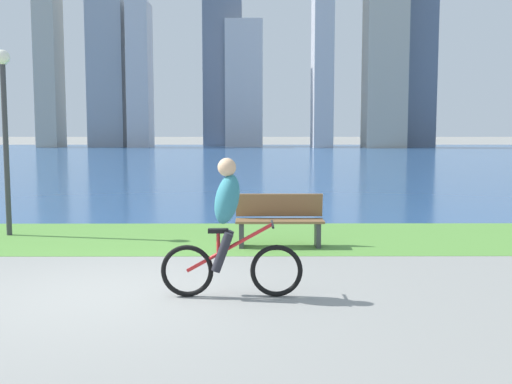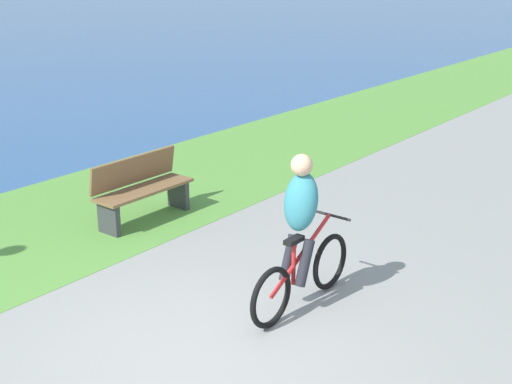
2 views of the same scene
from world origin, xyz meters
The scene contains 7 objects.
ground_plane centered at (0.00, 0.00, 0.00)m, with size 300.00×300.00×0.00m, color gray.
grass_strip_bayside centered at (0.00, 3.86, 0.00)m, with size 120.00×3.39×0.01m, color #59933D.
bay_water_surface centered at (0.00, 38.45, 0.00)m, with size 300.00×65.78×0.00m, color #2D568C.
cyclist_lead centered at (1.40, -0.18, 0.83)m, with size 1.71×0.52×1.67m.
bench_near_path centered at (2.15, 3.01, 0.45)m, with size 1.50×0.47×0.90m.
lamppost_tall centered at (-2.94, 4.16, 2.31)m, with size 0.28×0.28×3.47m.
city_skyline_far_shore centered at (2.17, 61.37, 10.13)m, with size 43.40×10.89×27.05m.
Camera 1 is at (1.70, -7.44, 2.01)m, focal length 43.26 mm.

